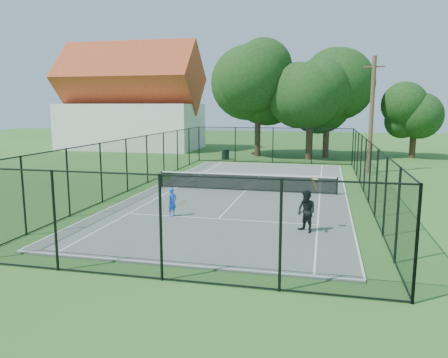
% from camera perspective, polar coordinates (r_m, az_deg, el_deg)
% --- Properties ---
extents(ground, '(120.00, 120.00, 0.00)m').
position_cam_1_polar(ground, '(24.65, 2.81, -1.67)').
color(ground, '#325E20').
extents(tennis_court, '(11.00, 24.00, 0.06)m').
position_cam_1_polar(tennis_court, '(24.64, 2.81, -1.61)').
color(tennis_court, '#56655B').
rests_on(tennis_court, ground).
extents(tennis_net, '(10.08, 0.08, 0.95)m').
position_cam_1_polar(tennis_net, '(24.54, 2.82, -0.35)').
color(tennis_net, black).
rests_on(tennis_net, tennis_court).
extents(fence, '(13.10, 26.10, 3.00)m').
position_cam_1_polar(fence, '(24.40, 2.83, 1.78)').
color(fence, black).
rests_on(fence, ground).
extents(tree_near_left, '(7.76, 7.76, 10.12)m').
position_cam_1_polar(tree_near_left, '(41.92, 4.48, 11.47)').
color(tree_near_left, '#332114').
rests_on(tree_near_left, ground).
extents(tree_near_mid, '(7.00, 7.00, 9.15)m').
position_cam_1_polar(tree_near_mid, '(40.06, 11.21, 10.58)').
color(tree_near_mid, '#332114').
rests_on(tree_near_mid, ground).
extents(tree_near_right, '(6.77, 6.77, 9.34)m').
position_cam_1_polar(tree_near_right, '(41.91, 13.39, 10.85)').
color(tree_near_right, '#332114').
rests_on(tree_near_right, ground).
extents(tree_far_right, '(4.81, 4.81, 6.36)m').
position_cam_1_polar(tree_far_right, '(43.90, 23.65, 7.63)').
color(tree_far_right, '#332114').
rests_on(tree_far_right, ground).
extents(building, '(15.30, 8.15, 11.87)m').
position_cam_1_polar(building, '(50.50, -12.06, 9.49)').
color(building, silver).
rests_on(building, ground).
extents(trash_bin_left, '(0.58, 0.58, 0.93)m').
position_cam_1_polar(trash_bin_left, '(39.39, 0.07, 3.24)').
color(trash_bin_left, black).
rests_on(trash_bin_left, ground).
extents(trash_bin_right, '(0.58, 0.58, 0.86)m').
position_cam_1_polar(trash_bin_right, '(39.48, 0.29, 3.20)').
color(trash_bin_right, black).
rests_on(trash_bin_right, ground).
extents(utility_pole, '(1.40, 0.30, 8.22)m').
position_cam_1_polar(utility_pole, '(32.96, 18.71, 7.97)').
color(utility_pole, '#4C3823').
rests_on(utility_pole, ground).
extents(player_blue, '(0.82, 0.54, 1.25)m').
position_cam_1_polar(player_blue, '(18.96, -6.76, -3.02)').
color(player_blue, blue).
rests_on(player_blue, tennis_court).
extents(player_black, '(0.99, 1.08, 2.09)m').
position_cam_1_polar(player_black, '(16.75, 10.72, -4.16)').
color(player_black, black).
rests_on(player_black, tennis_court).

